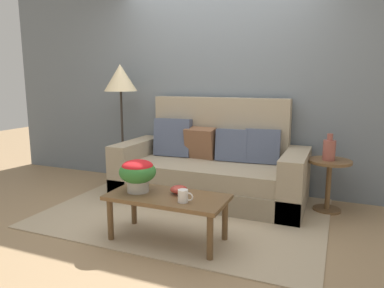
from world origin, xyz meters
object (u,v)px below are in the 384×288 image
object	(u,v)px
snack_bowl	(179,189)
side_table	(329,176)
coffee_table	(167,202)
potted_plant	(138,172)
couch	(211,169)
coffee_mug	(183,196)
floor_lamp	(121,83)
table_vase	(329,149)

from	to	relation	value
snack_bowl	side_table	bearing A→B (deg)	46.00
coffee_table	side_table	xyz separation A→B (m)	(1.24, 1.28, 0.03)
coffee_table	potted_plant	world-z (taller)	potted_plant
couch	coffee_table	size ratio (longest dim) A/B	2.11
couch	coffee_mug	xyz separation A→B (m)	(0.25, -1.34, 0.11)
couch	floor_lamp	distance (m)	1.60
coffee_table	snack_bowl	size ratio (longest dim) A/B	6.93
couch	potted_plant	size ratio (longest dim) A/B	6.73
couch	potted_plant	world-z (taller)	couch
potted_plant	couch	bearing A→B (deg)	79.56
potted_plant	table_vase	bearing A→B (deg)	40.17
potted_plant	coffee_table	bearing A→B (deg)	1.26
side_table	coffee_mug	xyz separation A→B (m)	(-1.04, -1.39, 0.08)
coffee_table	snack_bowl	world-z (taller)	snack_bowl
table_vase	coffee_table	bearing A→B (deg)	-134.06
side_table	potted_plant	distance (m)	2.00
coffee_table	table_vase	bearing A→B (deg)	45.94
coffee_table	potted_plant	xyz separation A→B (m)	(-0.28, -0.01, 0.23)
coffee_mug	floor_lamp	bearing A→B (deg)	136.67
couch	coffee_table	bearing A→B (deg)	-87.55
potted_plant	coffee_mug	size ratio (longest dim) A/B	2.48
snack_bowl	table_vase	size ratio (longest dim) A/B	0.53
snack_bowl	coffee_table	bearing A→B (deg)	-134.25
couch	table_vase	distance (m)	1.32
floor_lamp	table_vase	size ratio (longest dim) A/B	5.64
coffee_table	table_vase	world-z (taller)	table_vase
side_table	floor_lamp	xyz separation A→B (m)	(-2.55, 0.03, 0.94)
coffee_mug	table_vase	size ratio (longest dim) A/B	0.47
floor_lamp	table_vase	world-z (taller)	floor_lamp
potted_plant	table_vase	distance (m)	1.97
side_table	coffee_mug	world-z (taller)	side_table
side_table	snack_bowl	xyz separation A→B (m)	(-1.17, -1.21, 0.06)
potted_plant	table_vase	world-z (taller)	table_vase
floor_lamp	coffee_mug	world-z (taller)	floor_lamp
table_vase	potted_plant	bearing A→B (deg)	-139.83
side_table	potted_plant	bearing A→B (deg)	-139.72
snack_bowl	couch	bearing A→B (deg)	96.16
snack_bowl	floor_lamp	bearing A→B (deg)	138.06
potted_plant	snack_bowl	xyz separation A→B (m)	(0.35, 0.08, -0.14)
floor_lamp	table_vase	bearing A→B (deg)	-1.17
coffee_mug	table_vase	xyz separation A→B (m)	(1.03, 1.37, 0.21)
snack_bowl	table_vase	bearing A→B (deg)	45.95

